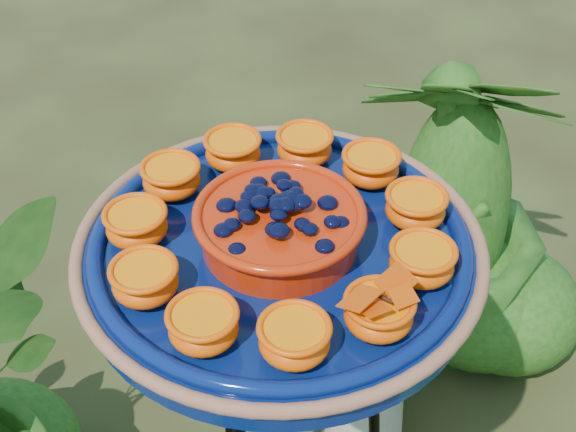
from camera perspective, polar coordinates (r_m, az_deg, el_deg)
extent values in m
torus|color=black|center=(1.06, -0.57, -4.29)|extent=(0.31, 0.31, 0.02)
cylinder|color=black|center=(1.52, -4.15, -14.06)|extent=(0.03, 0.10, 0.98)
cylinder|color=#071754|center=(1.03, -0.58, -2.88)|extent=(0.54, 0.54, 0.04)
torus|color=#8E5C40|center=(1.02, -0.59, -2.06)|extent=(0.53, 0.53, 0.02)
torus|color=#071754|center=(1.02, -0.59, -1.87)|extent=(0.49, 0.49, 0.02)
cylinder|color=#BC2407|center=(1.00, -0.60, -0.92)|extent=(0.21, 0.21, 0.05)
torus|color=#BC2407|center=(0.98, -0.61, 0.15)|extent=(0.22, 0.22, 0.01)
ellipsoid|color=black|center=(0.98, -0.62, 0.45)|extent=(0.17, 0.17, 0.04)
ellipsoid|color=#EA6402|center=(1.11, 5.89, 3.34)|extent=(0.08, 0.08, 0.04)
cylinder|color=#FF9605|center=(1.10, 5.96, 4.15)|extent=(0.07, 0.07, 0.01)
ellipsoid|color=#EA6402|center=(1.14, 1.18, 4.76)|extent=(0.08, 0.08, 0.04)
cylinder|color=#FF9605|center=(1.13, 1.19, 5.56)|extent=(0.07, 0.07, 0.01)
ellipsoid|color=#EA6402|center=(1.14, -3.93, 4.46)|extent=(0.08, 0.08, 0.04)
cylinder|color=#FF9605|center=(1.13, -3.98, 5.27)|extent=(0.07, 0.07, 0.01)
ellipsoid|color=#EA6402|center=(1.10, -8.28, 2.50)|extent=(0.08, 0.08, 0.04)
cylinder|color=#FF9605|center=(1.08, -8.38, 3.31)|extent=(0.07, 0.07, 0.01)
ellipsoid|color=#EA6402|center=(1.03, -10.70, -0.81)|extent=(0.08, 0.08, 0.04)
cylinder|color=#FF9605|center=(1.02, -10.83, 0.02)|extent=(0.07, 0.07, 0.01)
ellipsoid|color=#EA6402|center=(0.95, -10.11, -4.72)|extent=(0.08, 0.08, 0.04)
cylinder|color=#FF9605|center=(0.94, -10.25, -3.88)|extent=(0.07, 0.07, 0.01)
ellipsoid|color=#EA6402|center=(0.89, -6.03, -7.95)|extent=(0.08, 0.08, 0.04)
cylinder|color=#FF9605|center=(0.88, -6.12, -7.11)|extent=(0.07, 0.07, 0.01)
ellipsoid|color=#EA6402|center=(0.88, 0.45, -8.93)|extent=(0.08, 0.08, 0.04)
cylinder|color=#FF9605|center=(0.86, 0.46, -8.08)|extent=(0.07, 0.07, 0.01)
ellipsoid|color=#EA6402|center=(0.91, 6.45, -7.06)|extent=(0.08, 0.08, 0.04)
cylinder|color=#FF9605|center=(0.89, 6.54, -6.22)|extent=(0.07, 0.07, 0.01)
ellipsoid|color=#EA6402|center=(0.97, 9.48, -3.42)|extent=(0.08, 0.08, 0.04)
cylinder|color=#FF9605|center=(0.96, 9.60, -2.57)|extent=(0.07, 0.07, 0.01)
ellipsoid|color=#EA6402|center=(1.05, 9.04, 0.42)|extent=(0.08, 0.08, 0.04)
cylinder|color=#FF9605|center=(1.04, 9.15, 1.25)|extent=(0.07, 0.07, 0.01)
cylinder|color=black|center=(0.89, 6.59, -5.72)|extent=(0.02, 0.03, 0.00)
cube|color=#FF4605|center=(0.87, 5.15, -5.86)|extent=(0.05, 0.04, 0.01)
cube|color=#FF4605|center=(0.90, 7.72, -4.64)|extent=(0.05, 0.04, 0.01)
cylinder|color=gray|center=(2.03, 5.53, -13.53)|extent=(0.49, 0.53, 0.18)
imported|color=#184712|center=(2.05, 11.57, 0.67)|extent=(0.70, 0.70, 0.89)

